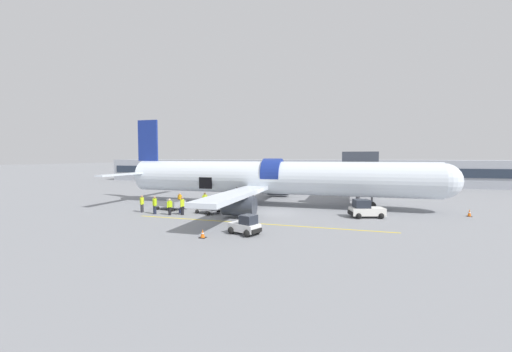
{
  "coord_description": "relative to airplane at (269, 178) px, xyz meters",
  "views": [
    {
      "loc": [
        7.98,
        -32.02,
        5.86
      ],
      "look_at": [
        -2.08,
        1.65,
        3.76
      ],
      "focal_mm": 22.0,
      "sensor_mm": 36.0,
      "label": 1
    }
  ],
  "objects": [
    {
      "name": "terminal_strip",
      "position": [
        1.35,
        36.24,
        -0.69
      ],
      "size": [
        100.33,
        13.05,
        5.26
      ],
      "color": "#9EA3AD",
      "rests_on": "ground_plane"
    },
    {
      "name": "baggage_tug_mid",
      "position": [
        10.9,
        -4.84,
        -2.56
      ],
      "size": [
        3.59,
        2.62,
        1.75
      ],
      "color": "silver",
      "rests_on": "ground_plane"
    },
    {
      "name": "ground_crew_driver",
      "position": [
        -8.09,
        -9.2,
        -2.43
      ],
      "size": [
        0.53,
        0.54,
        1.68
      ],
      "color": "black",
      "rests_on": "ground_plane"
    },
    {
      "name": "ground_crew_marshal",
      "position": [
        -6.91,
        -8.75,
        -2.35
      ],
      "size": [
        0.42,
        0.63,
        1.83
      ],
      "color": "black",
      "rests_on": "ground_plane"
    },
    {
      "name": "airplane",
      "position": [
        0.0,
        0.0,
        0.0
      ],
      "size": [
        40.69,
        32.9,
        10.9
      ],
      "color": "silver",
      "rests_on": "ground_plane"
    },
    {
      "name": "ground_crew_loader_b",
      "position": [
        -11.79,
        -8.64,
        -2.35
      ],
      "size": [
        0.56,
        0.62,
        1.83
      ],
      "color": "#2D2D33",
      "rests_on": "ground_plane"
    },
    {
      "name": "baggage_cart_queued",
      "position": [
        -4.69,
        -7.3,
        -2.9
      ],
      "size": [
        3.41,
        2.38,
        0.83
      ],
      "color": "#B7BABF",
      "rests_on": "ground_plane"
    },
    {
      "name": "ground_plane",
      "position": [
        1.35,
        -4.87,
        -3.32
      ],
      "size": [
        500.0,
        500.0,
        0.0
      ],
      "primitive_type": "plane",
      "color": "gray"
    },
    {
      "name": "apron_marking_line",
      "position": [
        1.37,
        -10.59,
        -3.31
      ],
      "size": [
        23.78,
        0.51,
        0.01
      ],
      "color": "yellow",
      "rests_on": "ground_plane"
    },
    {
      "name": "baggage_cart_loading",
      "position": [
        -9.76,
        -6.26,
        -2.83
      ],
      "size": [
        4.07,
        2.65,
        1.03
      ],
      "color": "#999BA0",
      "rests_on": "ground_plane"
    },
    {
      "name": "jet_bridge_stub",
      "position": [
        10.51,
        6.39,
        1.29
      ],
      "size": [
        4.1,
        10.82,
        6.53
      ],
      "color": "#4C4C51",
      "rests_on": "ground_plane"
    },
    {
      "name": "ground_crew_helper",
      "position": [
        -9.87,
        -9.16,
        -2.34
      ],
      "size": [
        0.59,
        0.59,
        1.86
      ],
      "color": "#1E2338",
      "rests_on": "ground_plane"
    },
    {
      "name": "suitcase_on_tarmac_spare",
      "position": [
        -7.53,
        -8.07,
        -3.03
      ],
      "size": [
        0.38,
        0.33,
        0.68
      ],
      "color": "#1E2347",
      "rests_on": "ground_plane"
    },
    {
      "name": "safety_cone_engine_left",
      "position": [
        -0.84,
        -16.44,
        -3.03
      ],
      "size": [
        0.48,
        0.48,
        0.62
      ],
      "color": "black",
      "rests_on": "ground_plane"
    },
    {
      "name": "ground_crew_supervisor",
      "position": [
        -6.43,
        -4.53,
        -2.34
      ],
      "size": [
        0.59,
        0.59,
        1.85
      ],
      "color": "black",
      "rests_on": "ground_plane"
    },
    {
      "name": "ground_crew_loader_a",
      "position": [
        -10.42,
        -3.24,
        -2.5
      ],
      "size": [
        0.54,
        0.39,
        1.54
      ],
      "color": "#1E2338",
      "rests_on": "ground_plane"
    },
    {
      "name": "baggage_tug_lead",
      "position": [
        1.81,
        -14.53,
        -2.69
      ],
      "size": [
        2.71,
        2.27,
        1.51
      ],
      "color": "white",
      "rests_on": "ground_plane"
    },
    {
      "name": "safety_cone_nose",
      "position": [
        20.79,
        -1.39,
        -2.97
      ],
      "size": [
        0.45,
        0.45,
        0.73
      ],
      "color": "black",
      "rests_on": "ground_plane"
    }
  ]
}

